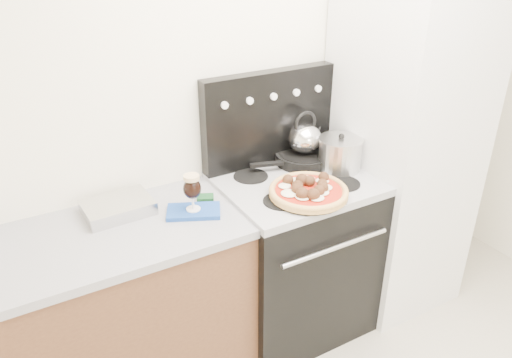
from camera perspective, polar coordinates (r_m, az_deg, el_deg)
room_shell at (r=1.77m, az=18.82°, el=-2.51°), size 3.52×3.01×2.52m
base_cabinet at (r=2.52m, az=-18.49°, el=-15.73°), size 1.45×0.60×0.86m
countertop at (r=2.25m, az=-20.16°, el=-7.19°), size 1.48×0.63×0.04m
stove_body at (r=2.80m, az=4.22°, el=-8.91°), size 0.76×0.65×0.88m
cooktop at (r=2.56m, az=4.56°, el=-0.54°), size 0.76×0.65×0.04m
backguard at (r=2.66m, az=1.46°, el=7.01°), size 0.76×0.08×0.50m
fridge at (r=2.94m, az=16.29°, el=3.28°), size 0.64×0.68×1.90m
foil_sheet at (r=2.37m, az=-15.51°, el=-3.12°), size 0.31×0.23×0.06m
oven_mitt at (r=2.31m, az=-7.14°, el=-3.69°), size 0.28×0.23×0.02m
beer_glass at (r=2.26m, az=-7.29°, el=-1.52°), size 0.10×0.10×0.18m
pizza_pan at (r=2.40m, az=6.00°, el=-1.92°), size 0.41×0.41×0.01m
pizza at (r=2.38m, az=6.04°, el=-1.23°), size 0.43×0.43×0.05m
skillet at (r=2.74m, az=5.48°, el=2.45°), size 0.39×0.39×0.06m
tea_kettle at (r=2.69m, az=5.60°, el=4.92°), size 0.21×0.21×0.20m
stock_pot at (r=2.67m, az=9.57°, el=2.77°), size 0.24×0.24×0.16m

